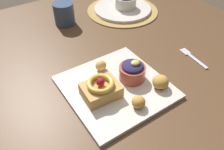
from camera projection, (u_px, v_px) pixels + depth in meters
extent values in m
cube|color=brown|center=(90.00, 60.00, 0.83)|extent=(1.41, 1.11, 0.04)
cylinder|color=brown|center=(137.00, 37.00, 1.61)|extent=(0.07, 0.07, 0.69)
cylinder|color=#AD894C|center=(122.00, 10.00, 1.07)|extent=(0.33, 0.33, 0.00)
cube|color=silver|center=(116.00, 87.00, 0.69)|extent=(0.29, 0.29, 0.01)
cube|color=tan|center=(101.00, 90.00, 0.64)|extent=(0.11, 0.09, 0.04)
torus|color=gold|center=(101.00, 84.00, 0.62)|extent=(0.08, 0.08, 0.01)
sphere|color=maroon|center=(100.00, 82.00, 0.62)|extent=(0.02, 0.02, 0.02)
cylinder|color=#B24C3D|center=(132.00, 73.00, 0.69)|extent=(0.08, 0.08, 0.04)
ellipsoid|color=#28234C|center=(133.00, 66.00, 0.68)|extent=(0.07, 0.07, 0.02)
ellipsoid|color=#E5CC56|center=(135.00, 63.00, 0.67)|extent=(0.03, 0.02, 0.01)
ellipsoid|color=gold|center=(138.00, 102.00, 0.61)|extent=(0.04, 0.04, 0.03)
ellipsoid|color=tan|center=(101.00, 66.00, 0.73)|extent=(0.04, 0.03, 0.03)
ellipsoid|color=gold|center=(160.00, 82.00, 0.67)|extent=(0.05, 0.05, 0.04)
cylinder|color=silver|center=(122.00, 9.00, 1.07)|extent=(0.26, 0.26, 0.01)
cylinder|color=silver|center=(126.00, 2.00, 1.05)|extent=(0.10, 0.10, 0.05)
cube|color=silver|center=(197.00, 61.00, 0.79)|extent=(0.02, 0.09, 0.00)
cube|color=silver|center=(185.00, 52.00, 0.83)|extent=(0.03, 0.04, 0.00)
cylinder|color=#334766|center=(64.00, 14.00, 0.95)|extent=(0.09, 0.09, 0.09)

